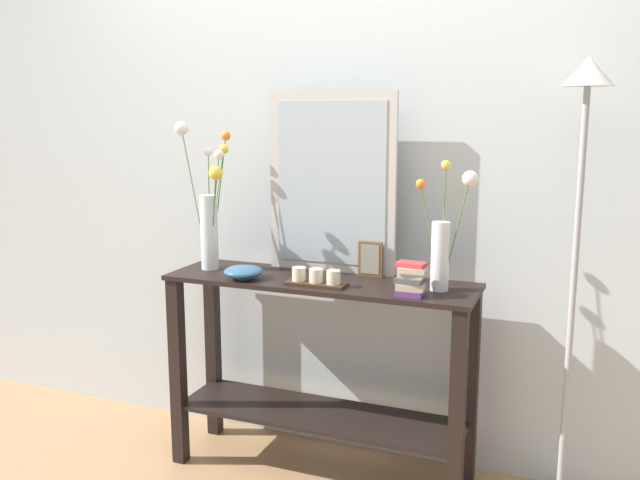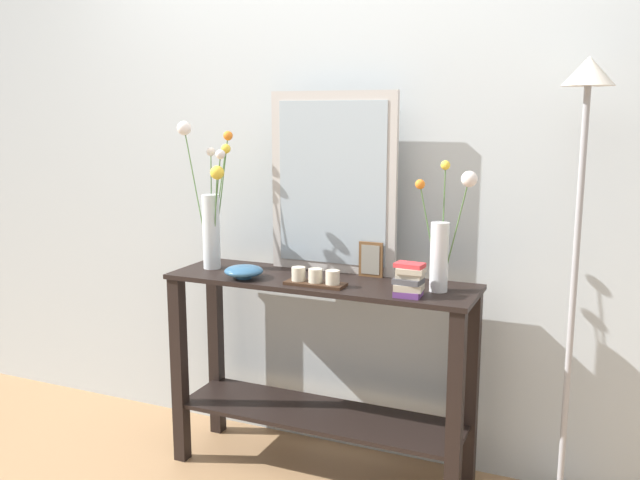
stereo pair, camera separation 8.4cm
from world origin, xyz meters
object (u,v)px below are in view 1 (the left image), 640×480
vase_right (443,241)px  floor_lamp (578,216)px  console_table (320,355)px  mirror_leaning (332,183)px  decorative_bowl (243,272)px  candle_tray (316,278)px  picture_frame_small (370,259)px  book_stack (411,280)px  tall_vase_left (208,210)px

vase_right → floor_lamp: size_ratio=0.29×
console_table → mirror_leaning: mirror_leaning is taller
console_table → decorative_bowl: bearing=-160.3°
vase_right → candle_tray: vase_right is taller
picture_frame_small → book_stack: size_ratio=1.18×
console_table → vase_right: 0.72m
tall_vase_left → floor_lamp: (1.50, 0.06, 0.05)m
picture_frame_small → decorative_bowl: (-0.47, -0.23, -0.04)m
tall_vase_left → floor_lamp: bearing=2.4°
tall_vase_left → book_stack: (0.93, -0.11, -0.20)m
console_table → vase_right: size_ratio=2.59×
mirror_leaning → vase_right: 0.57m
vase_right → picture_frame_small: vase_right is taller
mirror_leaning → vase_right: (0.51, -0.15, -0.19)m
console_table → floor_lamp: 1.17m
tall_vase_left → book_stack: tall_vase_left is taller
console_table → book_stack: 0.57m
tall_vase_left → picture_frame_small: bearing=10.3°
console_table → book_stack: (0.41, -0.11, 0.39)m
decorative_bowl → book_stack: bearing=0.0°
floor_lamp → decorative_bowl: bearing=-172.3°
console_table → mirror_leaning: 0.73m
book_stack → decorative_bowl: bearing=-180.0°
tall_vase_left → decorative_bowl: 0.34m
vase_right → book_stack: vase_right is taller
mirror_leaning → picture_frame_small: 0.36m
picture_frame_small → floor_lamp: 0.84m
mirror_leaning → tall_vase_left: bearing=-163.2°
tall_vase_left → candle_tray: size_ratio=2.62×
console_table → tall_vase_left: bearing=179.9°
mirror_leaning → decorative_bowl: (-0.29, -0.26, -0.35)m
mirror_leaning → picture_frame_small: bearing=-8.9°
vase_right → picture_frame_small: size_ratio=3.39×
mirror_leaning → candle_tray: 0.44m
book_stack → floor_lamp: (0.57, 0.17, 0.25)m
mirror_leaning → book_stack: size_ratio=6.12×
tall_vase_left → vase_right: tall_vase_left is taller
mirror_leaning → decorative_bowl: bearing=-137.7°
console_table → picture_frame_small: bearing=36.0°
decorative_bowl → tall_vase_left: bearing=154.3°
decorative_bowl → book_stack: (0.71, 0.00, 0.03)m
console_table → candle_tray: 0.37m
candle_tray → book_stack: book_stack is taller
console_table → floor_lamp: (0.98, 0.06, 0.64)m
console_table → floor_lamp: floor_lamp is taller
tall_vase_left → vase_right: size_ratio=1.28×
picture_frame_small → vase_right: bearing=-20.1°
picture_frame_small → book_stack: picture_frame_small is taller
console_table → book_stack: bearing=-14.6°
tall_vase_left → decorative_bowl: bearing=-25.7°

